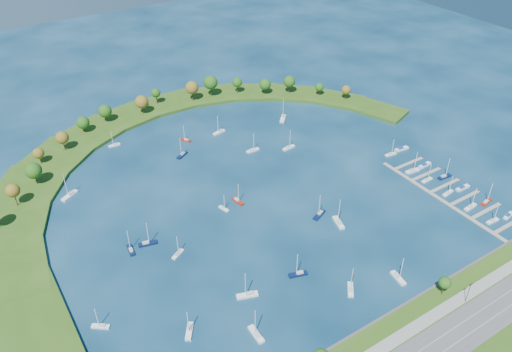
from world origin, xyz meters
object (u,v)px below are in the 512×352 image
moored_boat_14 (147,243)px  moored_boat_10 (319,214)px  moored_boat_9 (178,253)px  docked_boat_4 (448,192)px  docked_boat_5 (463,188)px  moored_boat_13 (70,195)px  docked_boat_7 (445,176)px  moored_boat_2 (256,334)px  moored_boat_20 (298,274)px  docked_boat_0 (493,220)px  moored_boat_18 (114,145)px  moored_boat_15 (253,150)px  docked_boat_1 (509,215)px  docked_boat_10 (391,154)px  docked_boat_3 (487,202)px  dock_system (449,194)px  moored_boat_19 (182,155)px  harbor_tower (145,103)px  docked_boat_9 (425,165)px  moored_boat_17 (131,250)px  docked_boat_11 (402,149)px  moored_boat_0 (283,118)px  moored_boat_12 (351,289)px  moored_boat_7 (101,326)px  moored_boat_21 (185,140)px  moored_boat_1 (339,222)px  moored_boat_11 (398,277)px  moored_boat_8 (238,201)px  moored_boat_5 (224,208)px  docked_boat_8 (413,170)px  moored_boat_16 (247,295)px  moored_boat_6 (289,147)px  moored_boat_3 (189,330)px  docked_boat_6 (427,179)px

moored_boat_14 → moored_boat_10: bearing=-4.3°
moored_boat_9 → docked_boat_4: 146.64m
docked_boat_5 → moored_boat_9: bearing=167.3°
moored_boat_13 → docked_boat_7: 205.50m
moored_boat_2 → moored_boat_20: bearing=-60.7°
moored_boat_10 → docked_boat_0: 86.04m
moored_boat_18 → moored_boat_15: bearing=145.8°
docked_boat_1 → docked_boat_10: docked_boat_10 is taller
docked_boat_3 → dock_system: bearing=115.1°
moored_boat_19 → moored_boat_20: moored_boat_19 is taller
docked_boat_4 → moored_boat_19: bearing=124.5°
harbor_tower → docked_boat_9: size_ratio=0.49×
docked_boat_10 → moored_boat_15: bearing=150.8°
moored_boat_17 → docked_boat_4: bearing=-100.2°
docked_boat_4 → moored_boat_20: bearing=174.3°
dock_system → docked_boat_11: bearing=74.9°
moored_boat_0 → moored_boat_13: 145.59m
moored_boat_14 → docked_boat_11: (163.49, -4.35, -0.24)m
moored_boat_12 → docked_boat_7: docked_boat_7 is taller
moored_boat_14 → docked_boat_3: (161.64, -66.13, -0.02)m
moored_boat_7 → moored_boat_21: (92.03, 111.35, -0.00)m
moored_boat_14 → docked_boat_5: bearing=-3.5°
moored_boat_1 → moored_boat_20: moored_boat_1 is taller
moored_boat_11 → docked_boat_4: (68.06, 29.86, -0.05)m
moored_boat_0 → moored_boat_10: size_ratio=1.13×
moored_boat_8 → docked_boat_11: 111.18m
moored_boat_2 → moored_boat_5: (28.52, 75.05, -0.11)m
docked_boat_5 → docked_boat_9: (0.00, 26.70, -0.00)m
moored_boat_19 → moored_boat_7: bearing=19.0°
harbor_tower → moored_boat_1: (32.05, -167.77, -3.28)m
dock_system → docked_boat_8: (0.21, 26.06, 0.59)m
moored_boat_1 → moored_boat_5: (-42.12, 40.83, -0.14)m
moored_boat_11 → moored_boat_13: 171.72m
moored_boat_1 → moored_boat_16: (-62.94, -15.46, -0.03)m
moored_boat_0 → moored_boat_21: size_ratio=1.44×
moored_boat_5 → docked_boat_3: 137.26m
moored_boat_20 → moored_boat_15: bearing=-94.2°
docked_boat_11 → moored_boat_14: bearing=-176.4°
moored_boat_11 → moored_boat_18: (-64.98, 174.63, -0.06)m
moored_boat_6 → moored_boat_13: moored_boat_13 is taller
moored_boat_1 → docked_boat_0: bearing=-105.1°
moored_boat_5 → moored_boat_11: 92.39m
docked_boat_7 → moored_boat_3: bearing=-169.8°
moored_boat_8 → moored_boat_9: moored_boat_8 is taller
moored_boat_0 → moored_boat_5: bearing=-9.0°
moored_boat_10 → docked_boat_6: (69.57, -8.45, -0.08)m
moored_boat_18 → docked_boat_8: 178.92m
moored_boat_19 → moored_boat_17: bearing=17.0°
docked_boat_7 → docked_boat_8: size_ratio=0.97×
dock_system → docked_boat_5: bearing=-1.4°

